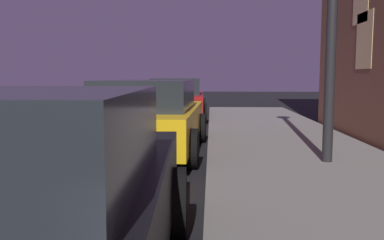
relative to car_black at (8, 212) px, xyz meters
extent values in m
cube|color=black|center=(0.00, 0.03, -0.13)|extent=(2.05, 4.31, 0.64)
cylinder|color=black|center=(0.87, 1.38, -0.37)|extent=(0.25, 0.67, 0.66)
cube|color=gold|center=(0.00, 5.59, -0.13)|extent=(1.99, 4.37, 0.64)
cube|color=#1E2328|center=(-0.01, 5.34, 0.45)|extent=(1.70, 2.35, 0.56)
cylinder|color=black|center=(-0.90, 6.95, -0.37)|extent=(0.24, 0.67, 0.66)
cylinder|color=black|center=(0.98, 6.89, -0.37)|extent=(0.24, 0.67, 0.66)
cylinder|color=black|center=(-0.98, 4.28, -0.37)|extent=(0.24, 0.67, 0.66)
cylinder|color=black|center=(0.89, 4.22, -0.37)|extent=(0.24, 0.67, 0.66)
cube|color=maroon|center=(0.00, 11.91, -0.13)|extent=(1.96, 4.43, 0.64)
cube|color=#1E2328|center=(0.00, 11.68, 0.45)|extent=(1.68, 2.23, 0.56)
cylinder|color=black|center=(-0.97, 13.24, -0.37)|extent=(0.24, 0.67, 0.66)
cylinder|color=black|center=(0.89, 13.29, -0.37)|extent=(0.24, 0.67, 0.66)
cylinder|color=black|center=(-0.90, 10.52, -0.37)|extent=(0.24, 0.67, 0.66)
cylinder|color=black|center=(0.97, 10.58, -0.37)|extent=(0.24, 0.67, 0.66)
cube|color=#F2D17F|center=(4.47, 6.57, 1.56)|extent=(0.06, 0.90, 1.20)
camera|label=1|loc=(1.21, -2.30, 0.81)|focal=37.96mm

